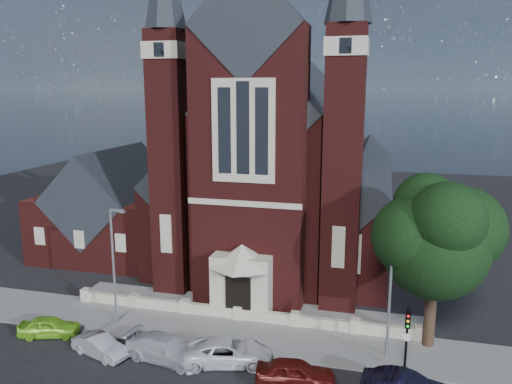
# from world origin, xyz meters

# --- Properties ---
(ground) EXTENTS (120.00, 120.00, 0.00)m
(ground) POSITION_xyz_m (0.00, 15.00, 0.00)
(ground) COLOR black
(ground) RESTS_ON ground
(pavement_strip) EXTENTS (60.00, 5.00, 0.12)m
(pavement_strip) POSITION_xyz_m (0.00, 4.50, 0.00)
(pavement_strip) COLOR gray
(pavement_strip) RESTS_ON ground
(forecourt_paving) EXTENTS (26.00, 3.00, 0.14)m
(forecourt_paving) POSITION_xyz_m (0.00, 8.50, 0.00)
(forecourt_paving) COLOR gray
(forecourt_paving) RESTS_ON ground
(forecourt_wall) EXTENTS (24.00, 0.40, 0.90)m
(forecourt_wall) POSITION_xyz_m (0.00, 6.50, 0.00)
(forecourt_wall) COLOR #B3AB8E
(forecourt_wall) RESTS_ON ground
(church) EXTENTS (20.01, 34.90, 29.20)m
(church) POSITION_xyz_m (-0.00, 22.94, 8.19)
(church) COLOR #481413
(church) RESTS_ON ground
(parish_hall) EXTENTS (12.00, 12.20, 10.24)m
(parish_hall) POSITION_xyz_m (-16.00, 18.00, 4.01)
(parish_hall) COLOR #481413
(parish_hall) RESTS_ON ground
(street_tree) EXTENTS (6.40, 6.60, 10.70)m
(street_tree) POSITION_xyz_m (12.60, 5.71, 6.96)
(street_tree) COLOR black
(street_tree) RESTS_ON ground
(street_lamp_left) EXTENTS (1.16, 0.22, 8.09)m
(street_lamp_left) POSITION_xyz_m (-7.91, 4.00, 4.60)
(street_lamp_left) COLOR gray
(street_lamp_left) RESTS_ON ground
(street_lamp_right) EXTENTS (1.16, 0.22, 8.09)m
(street_lamp_right) POSITION_xyz_m (10.09, 4.00, 4.60)
(street_lamp_right) COLOR gray
(street_lamp_right) RESTS_ON ground
(traffic_signal) EXTENTS (0.28, 0.42, 4.00)m
(traffic_signal) POSITION_xyz_m (11.00, 2.43, 2.58)
(traffic_signal) COLOR black
(traffic_signal) RESTS_ON ground
(car_lime_van) EXTENTS (4.12, 2.62, 1.31)m
(car_lime_van) POSITION_xyz_m (-11.24, 1.18, 0.65)
(car_lime_van) COLOR #82CC28
(car_lime_van) RESTS_ON ground
(car_silver_a) EXTENTS (3.98, 2.38, 1.24)m
(car_silver_a) POSITION_xyz_m (-6.71, -0.14, 0.62)
(car_silver_a) COLOR #93969A
(car_silver_a) RESTS_ON ground
(car_silver_b) EXTENTS (5.41, 2.98, 1.49)m
(car_silver_b) POSITION_xyz_m (-2.66, 0.38, 0.74)
(car_silver_b) COLOR #BABDC2
(car_silver_b) RESTS_ON ground
(car_white_suv) EXTENTS (5.59, 3.65, 1.43)m
(car_white_suv) POSITION_xyz_m (1.01, 0.97, 0.72)
(car_white_suv) COLOR white
(car_white_suv) RESTS_ON ground
(car_dark_red) EXTENTS (4.51, 2.32, 1.47)m
(car_dark_red) POSITION_xyz_m (5.22, -0.23, 0.73)
(car_dark_red) COLOR #50100D
(car_dark_red) RESTS_ON ground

